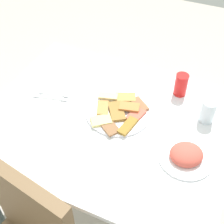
% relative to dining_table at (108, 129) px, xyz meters
% --- Properties ---
extents(ground_plane, '(6.00, 6.00, 0.00)m').
position_rel_dining_table_xyz_m(ground_plane, '(0.00, 0.00, -0.68)').
color(ground_plane, '#B6AEA0').
extents(dining_table, '(1.19, 0.95, 0.75)m').
position_rel_dining_table_xyz_m(dining_table, '(0.00, 0.00, 0.00)').
color(dining_table, white).
rests_on(dining_table, ground_plane).
extents(pide_platter, '(0.32, 0.33, 0.04)m').
position_rel_dining_table_xyz_m(pide_platter, '(-0.04, -0.06, 0.09)').
color(pide_platter, white).
rests_on(pide_platter, dining_table).
extents(salad_plate_greens, '(0.24, 0.24, 0.07)m').
position_rel_dining_table_xyz_m(salad_plate_greens, '(-0.41, 0.08, 0.10)').
color(salad_plate_greens, white).
rests_on(salad_plate_greens, dining_table).
extents(soda_can, '(0.07, 0.07, 0.12)m').
position_rel_dining_table_xyz_m(soda_can, '(-0.27, -0.32, 0.14)').
color(soda_can, red).
rests_on(soda_can, dining_table).
extents(drinking_glass, '(0.07, 0.07, 0.12)m').
position_rel_dining_table_xyz_m(drinking_glass, '(-0.44, -0.19, 0.13)').
color(drinking_glass, silver).
rests_on(drinking_glass, dining_table).
extents(paper_napkin, '(0.12, 0.12, 0.00)m').
position_rel_dining_table_xyz_m(paper_napkin, '(0.33, -0.03, 0.08)').
color(paper_napkin, white).
rests_on(paper_napkin, dining_table).
extents(fork, '(0.16, 0.05, 0.00)m').
position_rel_dining_table_xyz_m(fork, '(0.33, -0.04, 0.08)').
color(fork, silver).
rests_on(fork, paper_napkin).
extents(spoon, '(0.18, 0.06, 0.00)m').
position_rel_dining_table_xyz_m(spoon, '(0.33, -0.01, 0.08)').
color(spoon, silver).
rests_on(spoon, paper_napkin).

